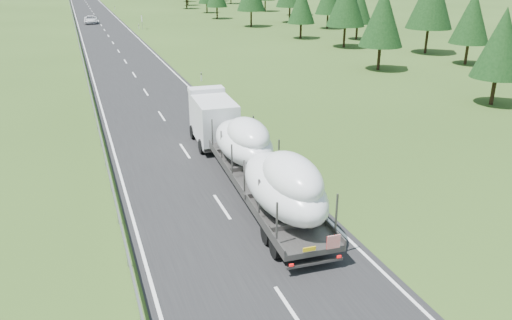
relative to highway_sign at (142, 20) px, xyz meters
name	(u,v)px	position (x,y,z in m)	size (l,w,h in m)	color
ground	(222,207)	(-7.20, -80.00, -1.81)	(400.00, 400.00, 0.00)	#2A4416
road_surface	(98,20)	(-7.20, 20.00, -1.80)	(10.00, 400.00, 0.02)	black
guardrail	(73,19)	(-12.50, 19.94, -1.21)	(0.10, 400.00, 0.76)	slate
marker_posts	(108,2)	(-0.70, 75.00, -1.27)	(0.13, 350.08, 1.00)	silver
highway_sign	(142,20)	(0.00, 0.00, 0.00)	(0.08, 0.90, 2.60)	slate
boat_truck	(251,152)	(-4.94, -78.26, 0.40)	(3.45, 19.67, 4.11)	silver
distant_van	(91,20)	(-9.00, 14.07, -0.98)	(2.73, 5.93, 1.65)	silver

